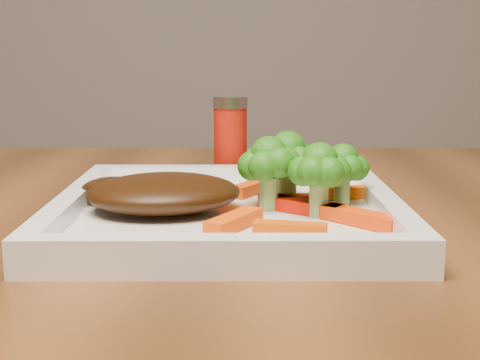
{
  "coord_description": "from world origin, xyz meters",
  "views": [
    {
      "loc": [
        0.17,
        -0.4,
        0.89
      ],
      "look_at": [
        0.17,
        0.13,
        0.79
      ],
      "focal_mm": 50.0,
      "sensor_mm": 36.0,
      "label": 1
    }
  ],
  "objects": [
    {
      "name": "plate",
      "position": [
        0.16,
        0.13,
        0.76
      ],
      "size": [
        0.27,
        0.27,
        0.01
      ],
      "primitive_type": "cube",
      "color": "white",
      "rests_on": "dining_table"
    },
    {
      "name": "steak",
      "position": [
        0.11,
        0.12,
        0.78
      ],
      "size": [
        0.14,
        0.11,
        0.03
      ],
      "primitive_type": "ellipsoid",
      "rotation": [
        0.0,
        0.0,
        0.14
      ],
      "color": "#341B07",
      "rests_on": "plate"
    },
    {
      "name": "broccoli_0",
      "position": [
        0.21,
        0.16,
        0.8
      ],
      "size": [
        0.07,
        0.07,
        0.07
      ],
      "primitive_type": null,
      "rotation": [
        0.0,
        0.0,
        0.33
      ],
      "color": "#217914",
      "rests_on": "plate"
    },
    {
      "name": "broccoli_1",
      "position": [
        0.26,
        0.14,
        0.79
      ],
      "size": [
        0.06,
        0.06,
        0.06
      ],
      "primitive_type": null,
      "rotation": [
        0.0,
        0.0,
        -0.37
      ],
      "color": "#136911",
      "rests_on": "plate"
    },
    {
      "name": "broccoli_2",
      "position": [
        0.23,
        0.11,
        0.79
      ],
      "size": [
        0.07,
        0.07,
        0.06
      ],
      "primitive_type": null,
      "rotation": [
        0.0,
        0.0,
        -0.37
      ],
      "color": "#225B0F",
      "rests_on": "plate"
    },
    {
      "name": "broccoli_3",
      "position": [
        0.19,
        0.13,
        0.79
      ],
      "size": [
        0.06,
        0.06,
        0.06
      ],
      "primitive_type": null,
      "rotation": [
        0.0,
        0.0,
        -0.13
      ],
      "color": "#206C12",
      "rests_on": "plate"
    },
    {
      "name": "carrot_0",
      "position": [
        0.21,
        0.05,
        0.77
      ],
      "size": [
        0.05,
        0.02,
        0.01
      ],
      "primitive_type": "cube",
      "rotation": [
        0.0,
        0.0,
        -0.22
      ],
      "color": "#DB4E03",
      "rests_on": "plate"
    },
    {
      "name": "carrot_1",
      "position": [
        0.26,
        0.08,
        0.77
      ],
      "size": [
        0.06,
        0.06,
        0.01
      ],
      "primitive_type": "cube",
      "rotation": [
        0.0,
        0.0,
        -0.81
      ],
      "color": "#F63A04",
      "rests_on": "plate"
    },
    {
      "name": "carrot_2",
      "position": [
        0.17,
        0.07,
        0.77
      ],
      "size": [
        0.04,
        0.06,
        0.01
      ],
      "primitive_type": "cube",
      "rotation": [
        0.0,
        0.0,
        1.02
      ],
      "color": "#F24B03",
      "rests_on": "plate"
    },
    {
      "name": "carrot_3",
      "position": [
        0.26,
        0.17,
        0.77
      ],
      "size": [
        0.05,
        0.02,
        0.01
      ],
      "primitive_type": "cube",
      "rotation": [
        0.0,
        0.0,
        0.16
      ],
      "color": "#FF5A04",
      "rests_on": "plate"
    },
    {
      "name": "carrot_4",
      "position": [
        0.18,
        0.19,
        0.77
      ],
      "size": [
        0.04,
        0.05,
        0.01
      ],
      "primitive_type": "cube",
      "rotation": [
        0.0,
        0.0,
        1.02
      ],
      "color": "#E73E03",
      "rests_on": "plate"
    },
    {
      "name": "carrot_5",
      "position": [
        0.22,
        0.12,
        0.77
      ],
      "size": [
        0.06,
        0.05,
        0.01
      ],
      "primitive_type": "cube",
      "rotation": [
        0.0,
        0.0,
        -0.63
      ],
      "color": "#FE1804",
      "rests_on": "plate"
    },
    {
      "name": "carrot_6",
      "position": [
        0.21,
        0.14,
        0.77
      ],
      "size": [
        0.05,
        0.02,
        0.01
      ],
      "primitive_type": "cube",
      "rotation": [
        0.0,
        0.0,
        0.07
      ],
      "color": "red",
      "rests_on": "plate"
    },
    {
      "name": "spice_shaker",
      "position": [
        0.16,
        0.29,
        0.8
      ],
      "size": [
        0.03,
        0.03,
        0.09
      ],
      "primitive_type": "cylinder",
      "rotation": [
        0.0,
        0.0,
        0.0
      ],
      "color": "#A11508",
      "rests_on": "dining_table"
    }
  ]
}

